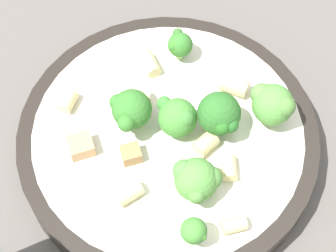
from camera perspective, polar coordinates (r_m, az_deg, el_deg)
The scene contains 19 objects.
ground_plane at distance 0.56m, azimuth 0.00°, elevation -2.37°, with size 2.00×2.00×0.00m, color #5B5651.
pasta_bowl at distance 0.54m, azimuth 0.00°, elevation -1.33°, with size 0.28×0.28×0.03m.
broccoli_floret_0 at distance 0.51m, azimuth 5.27°, elevation 1.14°, with size 0.04×0.04×0.05m.
broccoli_floret_1 at distance 0.46m, azimuth 2.70°, elevation -10.65°, with size 0.02×0.02×0.03m.
broccoli_floret_2 at distance 0.51m, azimuth 0.94°, elevation 1.10°, with size 0.04×0.04×0.04m.
broccoli_floret_3 at distance 0.52m, azimuth 10.55°, elevation 2.29°, with size 0.04×0.04×0.05m.
broccoli_floret_4 at distance 0.48m, azimuth 2.92°, elevation -5.43°, with size 0.04×0.04×0.04m.
broccoli_floret_5 at distance 0.56m, azimuth 1.18°, elevation 8.28°, with size 0.03×0.03×0.03m.
broccoli_floret_6 at distance 0.51m, azimuth -3.84°, elevation 1.66°, with size 0.04×0.04×0.05m.
rigatoni_0 at distance 0.54m, azimuth -10.15°, elevation 2.48°, with size 0.01×0.01×0.02m, color beige.
rigatoni_1 at distance 0.51m, azimuth 3.82°, elevation -1.84°, with size 0.02×0.02×0.02m, color beige.
rigatoni_2 at distance 0.56m, azimuth -1.87°, elevation 6.37°, with size 0.01×0.01×0.03m, color beige.
rigatoni_3 at distance 0.54m, azimuth -3.17°, elevation 2.67°, with size 0.02×0.02×0.02m, color beige.
rigatoni_4 at distance 0.55m, azimuth 6.76°, elevation 4.12°, with size 0.02×0.02×0.03m, color beige.
rigatoni_5 at distance 0.49m, azimuth -3.97°, elevation -6.85°, with size 0.01×0.01×0.02m, color beige.
rigatoni_6 at distance 0.50m, azimuth 6.21°, elevation -4.26°, with size 0.01×0.01×0.02m, color beige.
rigatoni_7 at distance 0.48m, azimuth 6.70°, elevation -9.95°, with size 0.01×0.01×0.02m, color beige.
chicken_chunk_0 at distance 0.52m, azimuth -8.81°, elevation -2.13°, with size 0.02×0.02×0.01m, color tan.
chicken_chunk_1 at distance 0.51m, azimuth -3.77°, elevation -2.87°, with size 0.02×0.02×0.01m, color #A87A4C.
Camera 1 is at (0.06, 0.26, 0.49)m, focal length 60.00 mm.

